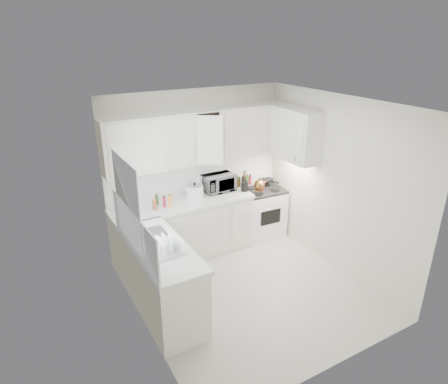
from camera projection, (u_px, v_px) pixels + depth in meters
floor at (249, 290)px, 5.56m from camera, size 3.20×3.20×0.00m
ceiling at (254, 104)px, 4.58m from camera, size 3.20×3.20×0.00m
wall_back at (196, 171)px, 6.36m from camera, size 3.00×0.00×3.00m
wall_front at (342, 266)px, 3.78m from camera, size 3.00×0.00×3.00m
wall_left at (138, 234)px, 4.38m from camera, size 0.00×3.20×3.20m
wall_right at (337, 185)px, 5.76m from camera, size 0.00×3.20×3.20m
window_blinds at (128, 202)px, 4.58m from camera, size 0.06×0.96×1.06m
lower_cabinets_back at (184, 231)px, 6.26m from camera, size 2.22×0.60×0.90m
lower_cabinets_left at (161, 281)px, 5.00m from camera, size 0.60×1.60×0.90m
countertop_back at (183, 204)px, 6.07m from camera, size 2.24×0.64×0.05m
countertop_left at (160, 248)px, 4.83m from camera, size 0.64×1.62×0.05m
backsplash_back at (197, 175)px, 6.38m from camera, size 2.98×0.02×0.55m
backsplash_left at (134, 232)px, 4.58m from camera, size 0.02×1.60×0.55m
upper_cabinets_back at (201, 162)px, 6.15m from camera, size 3.00×0.33×0.80m
upper_cabinets_right at (293, 159)px, 6.27m from camera, size 0.33×0.90×0.80m
sink at (149, 226)px, 5.06m from camera, size 0.42×0.38×0.30m
stove at (262, 206)px, 6.91m from camera, size 0.75×0.63×1.10m
tea_kettle at (259, 184)px, 6.51m from camera, size 0.27×0.25×0.21m
frying_pan at (266, 179)px, 6.97m from camera, size 0.37×0.48×0.04m
microwave at (218, 181)px, 6.43m from camera, size 0.52×0.31×0.34m
rice_cooker at (195, 191)px, 6.14m from camera, size 0.28×0.28×0.27m
paper_towel at (199, 185)px, 6.37m from camera, size 0.12×0.12×0.27m
utensil_crock at (245, 180)px, 6.42m from camera, size 0.14×0.14×0.37m
dish_rack at (164, 245)px, 4.62m from camera, size 0.44×0.35×0.23m
spice_left_0 at (151, 201)px, 5.93m from camera, size 0.06×0.06×0.13m
spice_left_1 at (158, 202)px, 5.89m from camera, size 0.06×0.06×0.13m
spice_left_2 at (161, 199)px, 6.00m from camera, size 0.06×0.06×0.13m
spice_left_3 at (168, 200)px, 5.96m from camera, size 0.06×0.06×0.13m
sauce_right_0 at (232, 182)px, 6.61m from camera, size 0.06×0.06×0.19m
sauce_right_1 at (236, 182)px, 6.58m from camera, size 0.06×0.06×0.19m
sauce_right_2 at (237, 181)px, 6.66m from camera, size 0.06×0.06×0.19m
sauce_right_3 at (242, 181)px, 6.64m from camera, size 0.06×0.06×0.19m
sauce_right_4 at (243, 180)px, 6.71m from camera, size 0.06×0.06×0.19m
sauce_right_5 at (247, 180)px, 6.69m from camera, size 0.06×0.06×0.19m
sauce_right_6 at (248, 179)px, 6.76m from camera, size 0.06×0.06×0.19m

